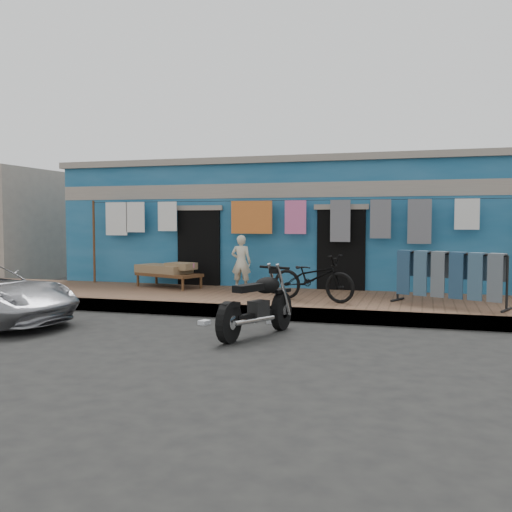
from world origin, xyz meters
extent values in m
plane|color=black|center=(0.00, 0.00, 0.00)|extent=(80.00, 80.00, 0.00)
cube|color=brown|center=(0.00, 3.00, 0.12)|extent=(28.00, 3.00, 0.25)
cube|color=gray|center=(0.00, 1.55, 0.12)|extent=(28.00, 0.10, 0.25)
cube|color=#16527F|center=(0.00, 7.00, 1.60)|extent=(12.00, 5.00, 3.20)
cube|color=#9E9384|center=(0.00, 4.56, 2.55)|extent=(12.00, 0.14, 0.35)
cube|color=#9E9384|center=(0.00, 7.00, 3.28)|extent=(12.20, 5.20, 0.16)
cube|color=black|center=(-2.20, 4.48, 1.05)|extent=(1.10, 0.10, 2.10)
cube|color=black|center=(1.30, 4.48, 1.05)|extent=(1.10, 0.10, 2.10)
cylinder|color=brown|center=(-5.00, 4.25, 1.30)|extent=(0.06, 0.06, 2.10)
cylinder|color=black|center=(0.00, 4.25, 2.30)|extent=(10.00, 0.01, 0.01)
cube|color=silver|center=(-4.34, 4.25, 1.88)|extent=(0.60, 0.02, 0.83)
cube|color=silver|center=(-3.81, 4.25, 1.92)|extent=(0.50, 0.02, 0.75)
cube|color=silver|center=(-2.94, 4.25, 1.94)|extent=(0.50, 0.02, 0.72)
cube|color=#CC4C26|center=(-0.78, 4.25, 1.92)|extent=(1.00, 0.02, 0.77)
cube|color=#D35F97|center=(0.28, 4.25, 1.92)|extent=(0.50, 0.02, 0.77)
cube|color=slate|center=(1.31, 4.25, 1.83)|extent=(0.45, 0.02, 0.94)
cube|color=slate|center=(2.19, 4.25, 1.87)|extent=(0.45, 0.02, 0.85)
cube|color=slate|center=(3.02, 4.25, 1.82)|extent=(0.50, 0.02, 0.96)
cube|color=silver|center=(3.98, 4.25, 1.97)|extent=(0.50, 0.02, 0.65)
imported|color=beige|center=(-0.89, 3.82, 0.88)|extent=(0.48, 0.34, 1.26)
imported|color=black|center=(1.03, 2.48, 0.82)|extent=(1.85, 1.07, 1.13)
cube|color=silver|center=(0.53, 1.20, 0.04)|extent=(0.23, 0.20, 0.09)
cube|color=silver|center=(0.19, 1.20, 0.04)|extent=(0.16, 0.19, 0.08)
cube|color=silver|center=(-0.58, 0.74, 0.04)|extent=(0.20, 0.23, 0.08)
camera|label=1|loc=(3.12, -8.56, 1.82)|focal=40.00mm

